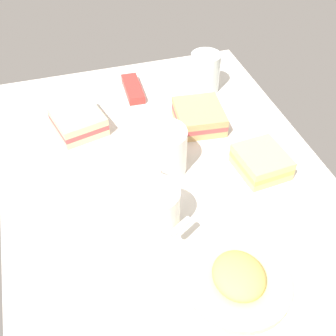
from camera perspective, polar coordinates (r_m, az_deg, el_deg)
name	(u,v)px	position (r cm, az deg, el deg)	size (l,w,h in cm)	color
tabletop	(168,182)	(84.53, 0.00, -1.96)	(90.00, 64.00, 2.00)	beige
plate_of_food	(238,279)	(69.21, 9.46, -14.50)	(17.24, 17.24, 4.13)	#EAE58C
coffee_mug_black	(155,209)	(72.41, -1.75, -5.57)	(10.86, 9.33, 8.98)	white
coffee_mug_milky	(164,150)	(82.76, -0.61, 2.44)	(11.45, 10.67, 9.47)	white
sandwich_main	(78,121)	(96.32, -12.03, 6.18)	(13.14, 12.33, 4.40)	beige
sandwich_side	(261,162)	(86.16, 12.47, 0.80)	(10.81, 9.91, 4.40)	#DBB77A
sandwich_extra	(199,117)	(95.88, 4.20, 6.94)	(12.44, 11.42, 4.40)	tan
glass_of_milk	(205,74)	(106.89, 5.01, 12.55)	(7.25, 7.25, 9.62)	silver
snack_bar	(133,89)	(107.39, -4.76, 10.61)	(11.42, 3.84, 2.00)	red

